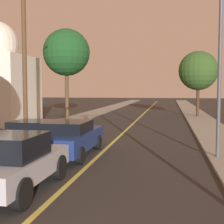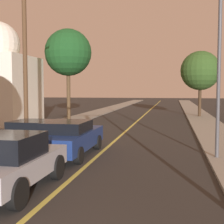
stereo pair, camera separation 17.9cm
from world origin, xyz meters
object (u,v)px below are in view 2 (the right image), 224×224
at_px(tree_right_near, 200,71).
at_px(tree_left_far, 68,53).
at_px(car_near_lane_front, 11,162).
at_px(streetlamp_right, 210,30).
at_px(utility_pole_left, 25,52).
at_px(car_outer_lane_second, 34,134).
at_px(car_near_lane_second, 68,137).

bearing_deg(tree_right_near, tree_left_far, -157.71).
xyz_separation_m(car_near_lane_front, streetlamp_right, (5.57, 4.93, 4.17)).
relative_size(car_near_lane_front, utility_pole_left, 0.44).
bearing_deg(car_outer_lane_second, car_near_lane_front, -70.61).
distance_m(tree_left_far, tree_right_near, 12.83).
height_order(car_outer_lane_second, utility_pole_left, utility_pole_left).
bearing_deg(utility_pole_left, tree_right_near, 56.13).
relative_size(car_near_lane_second, streetlamp_right, 0.61).
height_order(tree_left_far, tree_right_near, tree_left_far).
bearing_deg(streetlamp_right, car_near_lane_second, -177.31).
distance_m(car_near_lane_second, tree_right_near, 20.90).
bearing_deg(tree_left_far, streetlamp_right, -53.49).
height_order(car_near_lane_front, utility_pole_left, utility_pole_left).
height_order(streetlamp_right, tree_right_near, streetlamp_right).
height_order(utility_pole_left, tree_left_far, utility_pole_left).
distance_m(utility_pole_left, tree_left_far, 10.98).
relative_size(car_near_lane_front, streetlamp_right, 0.52).
bearing_deg(streetlamp_right, tree_left_far, 126.51).
distance_m(car_near_lane_second, streetlamp_right, 6.99).
bearing_deg(car_near_lane_front, car_outer_lane_second, 109.39).
relative_size(car_outer_lane_second, tree_left_far, 0.50).
bearing_deg(car_near_lane_front, tree_right_near, 74.24).
xyz_separation_m(utility_pole_left, tree_right_near, (10.52, 15.68, -0.21)).
height_order(car_outer_lane_second, tree_right_near, tree_right_near).
bearing_deg(car_near_lane_front, tree_left_far, 104.60).
xyz_separation_m(car_near_lane_front, car_near_lane_second, (0.00, 4.66, -0.04)).
xyz_separation_m(streetlamp_right, utility_pole_left, (-9.31, 3.46, -0.20)).
xyz_separation_m(streetlamp_right, tree_right_near, (1.22, 19.14, -0.42)).
distance_m(car_near_lane_front, tree_right_near, 25.28).
distance_m(car_near_lane_front, utility_pole_left, 10.00).
bearing_deg(utility_pole_left, car_near_lane_second, -44.92).
xyz_separation_m(tree_left_far, tree_right_near, (11.80, 4.84, -1.45)).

